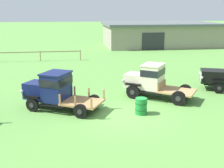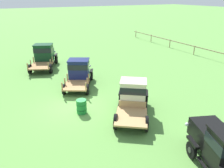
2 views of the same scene
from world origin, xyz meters
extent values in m
plane|color=#5B9342|center=(0.00, 0.00, 0.00)|extent=(240.00, 240.00, 0.00)
cylinder|color=#997F60|center=(-6.01, 17.53, 0.56)|extent=(0.12, 0.12, 1.12)
cylinder|color=#997F60|center=(-10.41, 17.56, 0.56)|extent=(0.12, 0.12, 1.12)
cylinder|color=#997F60|center=(-14.86, 17.73, 0.56)|extent=(0.12, 0.12, 1.12)
cylinder|color=#997F60|center=(-19.34, 17.87, 0.56)|extent=(0.12, 0.12, 1.12)
cube|color=#997F60|center=(-10.49, 17.63, 1.00)|extent=(17.90, 0.08, 0.10)
cylinder|color=black|center=(-11.19, -0.19, 0.45)|extent=(0.90, 0.54, 0.90)
cylinder|color=#2D2D2D|center=(-11.24, -0.29, 0.45)|extent=(0.30, 0.15, 0.31)
cylinder|color=black|center=(-10.41, 1.59, 0.45)|extent=(0.90, 0.54, 0.90)
cylinder|color=#2D2D2D|center=(-10.36, 1.69, 0.45)|extent=(0.30, 0.15, 0.31)
cylinder|color=black|center=(-8.25, -1.48, 0.45)|extent=(0.90, 0.54, 0.90)
cylinder|color=#2D2D2D|center=(-8.29, -1.59, 0.45)|extent=(0.30, 0.15, 0.31)
cylinder|color=black|center=(-7.47, 0.29, 0.45)|extent=(0.90, 0.54, 0.90)
cylinder|color=#2D2D2D|center=(-7.42, 0.40, 0.45)|extent=(0.30, 0.15, 0.31)
cube|color=black|center=(-9.37, 0.07, 0.53)|extent=(4.58, 2.80, 0.12)
cube|color=#0F381E|center=(-10.99, 0.78, 1.05)|extent=(1.81, 1.80, 0.92)
cube|color=silver|center=(-11.60, 1.05, 1.01)|extent=(0.48, 1.00, 0.69)
sphere|color=silver|center=(-11.90, 0.39, 1.08)|extent=(0.20, 0.20, 0.20)
sphere|color=silver|center=(-11.31, 1.72, 1.08)|extent=(0.20, 0.20, 0.20)
cube|color=black|center=(-11.19, -0.19, 0.95)|extent=(1.02, 0.60, 0.12)
cube|color=black|center=(-10.41, 1.59, 0.95)|extent=(1.02, 0.60, 0.12)
cube|color=#0F381E|center=(-9.80, 0.26, 1.42)|extent=(1.80, 2.05, 1.66)
cube|color=black|center=(-9.80, 0.26, 1.79)|extent=(1.86, 2.11, 0.47)
cube|color=#0F381E|center=(-9.80, 0.26, 2.29)|extent=(1.94, 2.17, 0.08)
cube|color=black|center=(-10.07, -0.66, 0.51)|extent=(1.62, 0.81, 0.05)
cube|color=black|center=(-9.31, 1.08, 0.51)|extent=(1.62, 0.81, 0.05)
cube|color=#9E7547|center=(-8.18, -0.45, 0.64)|extent=(2.91, 2.71, 0.10)
cube|color=#9E7547|center=(-9.51, -0.88, 0.97)|extent=(0.11, 0.11, 0.55)
cube|color=#9E7547|center=(-8.76, 0.81, 0.97)|extent=(0.11, 0.11, 0.55)
cube|color=#9E7547|center=(-8.55, -1.30, 0.97)|extent=(0.11, 0.11, 0.55)
cube|color=#9E7547|center=(-7.81, 0.39, 0.97)|extent=(0.11, 0.11, 0.55)
cube|color=#9E7547|center=(-7.59, -1.72, 0.97)|extent=(0.11, 0.11, 0.55)
cube|color=#9E7547|center=(-6.85, -0.03, 0.97)|extent=(0.11, 0.11, 0.55)
cylinder|color=black|center=(-4.90, 1.44, 0.39)|extent=(0.76, 0.52, 0.78)
cylinder|color=#2D2D2D|center=(-4.95, 1.35, 0.39)|extent=(0.25, 0.16, 0.27)
cylinder|color=black|center=(-4.05, 3.00, 0.39)|extent=(0.76, 0.52, 0.78)
cylinder|color=#2D2D2D|center=(-4.00, 3.08, 0.39)|extent=(0.25, 0.16, 0.27)
cylinder|color=black|center=(-2.31, 0.01, 0.39)|extent=(0.76, 0.52, 0.78)
cylinder|color=#2D2D2D|center=(-2.35, -0.07, 0.39)|extent=(0.25, 0.16, 0.27)
cylinder|color=black|center=(-1.45, 1.57, 0.39)|extent=(0.76, 0.52, 0.78)
cylinder|color=#2D2D2D|center=(-1.40, 1.66, 0.39)|extent=(0.25, 0.16, 0.27)
cube|color=black|center=(-3.24, 1.54, 0.47)|extent=(4.13, 2.87, 0.12)
cube|color=#141E51|center=(-4.65, 2.31, 0.99)|extent=(1.75, 1.72, 0.92)
cube|color=silver|center=(-5.20, 2.61, 0.94)|extent=(0.52, 0.89, 0.69)
sphere|color=silver|center=(-5.53, 2.03, 1.01)|extent=(0.20, 0.20, 0.20)
sphere|color=silver|center=(-4.88, 3.20, 1.01)|extent=(0.20, 0.20, 0.20)
cube|color=black|center=(-4.90, 1.44, 0.83)|extent=(0.88, 0.61, 0.12)
cube|color=black|center=(-4.05, 3.00, 0.83)|extent=(0.88, 0.61, 0.12)
cube|color=#141E51|center=(-3.56, 1.71, 1.29)|extent=(1.78, 1.94, 1.52)
cube|color=black|center=(-3.56, 1.71, 1.63)|extent=(1.84, 1.99, 0.43)
cube|color=#141E51|center=(-3.56, 1.71, 2.09)|extent=(1.92, 2.06, 0.08)
cube|color=black|center=(-3.87, 0.89, 0.45)|extent=(1.51, 0.91, 0.05)
cube|color=black|center=(-3.03, 2.42, 0.45)|extent=(1.51, 0.91, 0.05)
cube|color=#9E7547|center=(-2.15, 0.94, 0.58)|extent=(2.65, 2.55, 0.10)
cube|color=#9E7547|center=(-3.36, 0.64, 0.90)|extent=(0.11, 0.11, 0.54)
cube|color=#9E7547|center=(-2.55, 2.12, 0.90)|extent=(0.11, 0.11, 0.54)
cube|color=#9E7547|center=(-2.55, 0.20, 0.90)|extent=(0.11, 0.11, 0.54)
cube|color=#9E7547|center=(-1.74, 1.68, 0.90)|extent=(0.11, 0.11, 0.54)
cube|color=#9E7547|center=(-1.75, -0.24, 0.90)|extent=(0.11, 0.11, 0.54)
cube|color=#9E7547|center=(-0.93, 1.24, 0.90)|extent=(0.11, 0.11, 0.54)
cylinder|color=black|center=(1.13, 2.90, 0.44)|extent=(0.81, 0.65, 0.88)
cylinder|color=#2D2D2D|center=(1.07, 2.82, 0.44)|extent=(0.27, 0.20, 0.31)
cylinder|color=black|center=(2.12, 4.29, 0.44)|extent=(0.81, 0.65, 0.88)
cylinder|color=#2D2D2D|center=(2.18, 4.37, 0.44)|extent=(0.27, 0.20, 0.31)
cylinder|color=black|center=(3.50, 1.20, 0.44)|extent=(0.81, 0.65, 0.88)
cylinder|color=#2D2D2D|center=(3.44, 1.12, 0.44)|extent=(0.27, 0.20, 0.31)
cylinder|color=black|center=(4.49, 2.59, 0.44)|extent=(0.81, 0.65, 0.88)
cylinder|color=#2D2D2D|center=(4.55, 2.67, 0.44)|extent=(0.27, 0.20, 0.31)
cube|color=black|center=(2.78, 2.77, 0.52)|extent=(3.89, 3.16, 0.12)
cube|color=beige|center=(1.47, 3.70, 1.02)|extent=(1.71, 1.70, 0.87)
cube|color=silver|center=(0.99, 4.05, 0.97)|extent=(0.60, 0.80, 0.65)
sphere|color=silver|center=(0.60, 3.54, 1.04)|extent=(0.20, 0.20, 0.20)
sphere|color=silver|center=(1.35, 4.58, 1.04)|extent=(0.20, 0.20, 0.20)
cube|color=black|center=(1.13, 2.90, 0.93)|extent=(0.94, 0.75, 0.12)
cube|color=black|center=(2.12, 4.29, 0.93)|extent=(0.94, 0.75, 0.12)
cube|color=beige|center=(2.43, 3.02, 1.34)|extent=(1.78, 1.87, 1.52)
cube|color=black|center=(2.43, 3.02, 1.68)|extent=(1.83, 1.92, 0.43)
cube|color=beige|center=(2.43, 3.02, 2.14)|extent=(1.91, 1.99, 0.08)
cube|color=black|center=(2.03, 2.27, 0.50)|extent=(1.34, 1.02, 0.05)
cube|color=black|center=(3.01, 3.63, 0.50)|extent=(1.34, 1.02, 0.05)
cube|color=tan|center=(3.74, 2.08, 0.63)|extent=(2.73, 2.64, 0.10)
cube|color=tan|center=(2.91, 2.67, 0.86)|extent=(1.01, 1.36, 0.44)
cylinder|color=black|center=(7.13, 3.14, 0.39)|extent=(0.78, 0.42, 0.78)
cylinder|color=#2D2D2D|center=(7.10, 3.06, 0.39)|extent=(0.26, 0.12, 0.27)
cube|color=black|center=(7.23, 4.15, 0.97)|extent=(2.17, 1.92, 0.88)
cube|color=silver|center=(6.41, 4.46, 0.92)|extent=(0.44, 1.02, 0.66)
sphere|color=silver|center=(6.14, 3.78, 0.99)|extent=(0.20, 0.20, 0.20)
sphere|color=silver|center=(6.66, 5.14, 0.99)|extent=(0.20, 0.20, 0.20)
cube|color=black|center=(7.13, 3.14, 0.83)|extent=(0.90, 0.50, 0.12)
cylinder|color=#1E7F33|center=(0.97, 0.17, 0.45)|extent=(0.63, 0.63, 0.90)
cylinder|color=#124C1E|center=(0.97, 0.17, 0.63)|extent=(0.66, 0.66, 0.03)
cylinder|color=#124C1E|center=(0.97, 0.17, 0.27)|extent=(0.66, 0.66, 0.03)
camera|label=1|loc=(-2.69, -13.80, 5.51)|focal=45.00mm
camera|label=2|loc=(12.51, -3.82, 6.94)|focal=35.00mm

